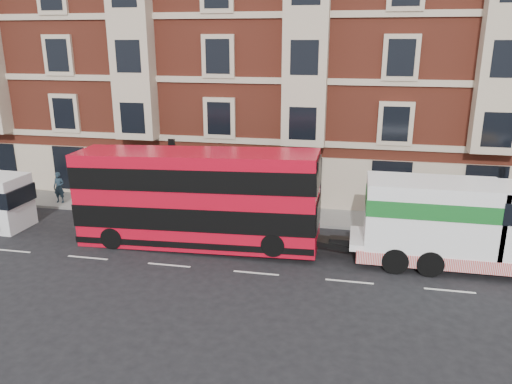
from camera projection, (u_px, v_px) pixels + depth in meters
ground at (256, 273)px, 21.67m from camera, size 120.00×120.00×0.00m
sidewalk at (282, 215)px, 28.68m from camera, size 90.00×3.00×0.15m
victorian_terrace at (309, 34)px, 32.67m from camera, size 45.00×12.00×20.40m
lamp_post_west at (173, 171)px, 27.83m from camera, size 0.35×0.15×4.35m
double_decker_bus at (196, 197)px, 23.87m from camera, size 11.66×2.68×4.72m
tow_truck at (461, 223)px, 21.71m from camera, size 9.33×2.76×3.89m
pedestrian at (59, 187)px, 30.33m from camera, size 0.71×0.48×1.89m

